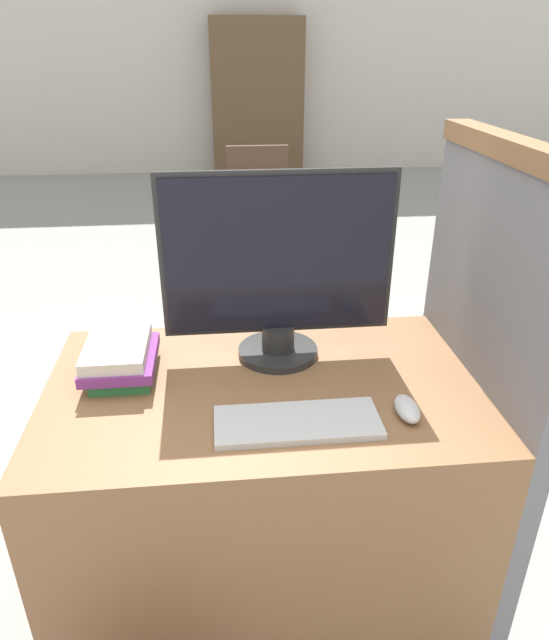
% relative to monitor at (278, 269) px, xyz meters
% --- Properties ---
extents(wall_back, '(12.00, 0.06, 2.80)m').
position_rel_monitor_xyz_m(wall_back, '(-0.06, 6.10, 0.42)').
color(wall_back, silver).
rests_on(wall_back, ground_plane).
extents(desk, '(1.11, 0.70, 0.73)m').
position_rel_monitor_xyz_m(desk, '(-0.06, -0.15, -0.62)').
color(desk, '#8C603D').
rests_on(desk, ground_plane).
extents(carrel_divider, '(0.07, 0.71, 1.33)m').
position_rel_monitor_xyz_m(carrel_divider, '(0.52, -0.14, -0.31)').
color(carrel_divider, slate).
rests_on(carrel_divider, ground_plane).
extents(monitor, '(0.61, 0.22, 0.52)m').
position_rel_monitor_xyz_m(monitor, '(0.00, 0.00, 0.00)').
color(monitor, '#282828').
rests_on(monitor, desk).
extents(keyboard, '(0.38, 0.15, 0.02)m').
position_rel_monitor_xyz_m(keyboard, '(0.01, -0.33, -0.25)').
color(keyboard, silver).
rests_on(keyboard, desk).
extents(mouse, '(0.05, 0.11, 0.04)m').
position_rel_monitor_xyz_m(mouse, '(0.27, -0.32, -0.24)').
color(mouse, silver).
rests_on(mouse, desk).
extents(book_stack, '(0.18, 0.24, 0.09)m').
position_rel_monitor_xyz_m(book_stack, '(-0.42, -0.06, -0.21)').
color(book_stack, '#2D7F42').
rests_on(book_stack, desk).
extents(far_chair, '(0.44, 0.44, 0.85)m').
position_rel_monitor_xyz_m(far_chair, '(0.15, 2.62, -0.50)').
color(far_chair, '#4C3323').
rests_on(far_chair, ground_plane).
extents(bookshelf_far, '(1.09, 0.32, 1.77)m').
position_rel_monitor_xyz_m(bookshelf_far, '(0.38, 5.86, -0.10)').
color(bookshelf_far, brown).
rests_on(bookshelf_far, ground_plane).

